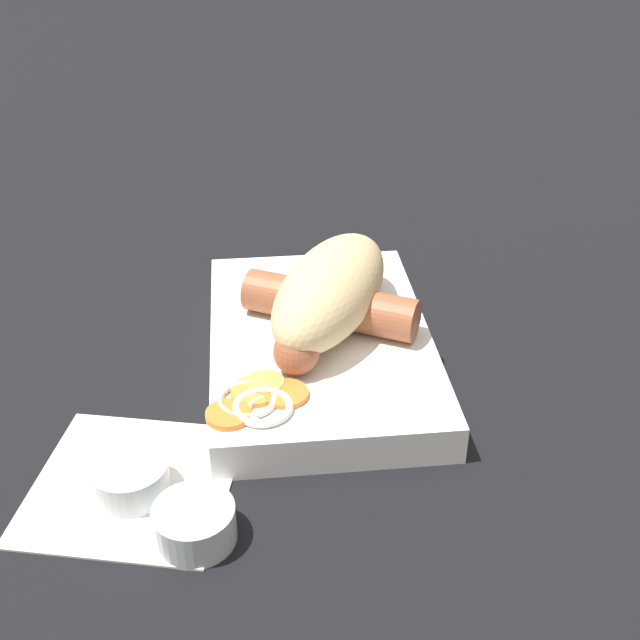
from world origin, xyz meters
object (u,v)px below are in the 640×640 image
food_tray (320,347)px  condiment_cup_far (195,525)px  sausage (330,305)px  bread_roll (330,290)px  condiment_cup_near (130,481)px

food_tray → condiment_cup_far: bearing=-28.2°
sausage → condiment_cup_far: (0.18, -0.10, -0.03)m
bread_roll → sausage: size_ratio=1.13×
bread_roll → condiment_cup_near: size_ratio=3.57×
sausage → condiment_cup_far: sausage is taller
food_tray → condiment_cup_near: bearing=-45.6°
condiment_cup_far → bread_roll: bearing=150.9°
sausage → condiment_cup_far: 0.21m
food_tray → condiment_cup_far: food_tray is taller
food_tray → sausage: sausage is taller
condiment_cup_near → condiment_cup_far: (0.04, 0.04, 0.00)m
food_tray → sausage: size_ratio=1.63×
condiment_cup_near → condiment_cup_far: same height
food_tray → condiment_cup_near: size_ratio=5.15×
bread_roll → condiment_cup_far: 0.21m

